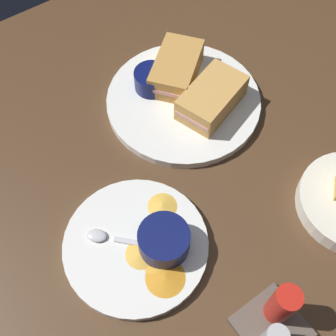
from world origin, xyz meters
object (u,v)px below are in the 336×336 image
object	(u,v)px
spoon_by_dark_ramekin	(179,91)
spoon_by_gravy_ramekin	(105,237)
ramekin_dark_sauce	(151,79)
plate_chips_companion	(136,245)
sandwich_half_near	(212,98)
sandwich_half_far	(176,69)
condiment_caddy	(277,320)
plate_sandwich_main	(182,102)
ramekin_light_gravy	(164,240)

from	to	relation	value
spoon_by_dark_ramekin	spoon_by_gravy_ramekin	size ratio (longest dim) A/B	1.05
ramekin_dark_sauce	plate_chips_companion	size ratio (longest dim) A/B	0.29
sandwich_half_near	sandwich_half_far	size ratio (longest dim) A/B	0.99
plate_chips_companion	condiment_caddy	distance (cm)	23.24
plate_sandwich_main	ramekin_light_gravy	xyz separation A→B (cm)	(19.50, 21.76, 3.07)
ramekin_dark_sauce	ramekin_light_gravy	size ratio (longest dim) A/B	0.83
ramekin_dark_sauce	condiment_caddy	xyz separation A→B (cm)	(10.42, 45.81, -0.26)
sandwich_half_near	ramekin_light_gravy	world-z (taller)	sandwich_half_near
spoon_by_dark_ramekin	condiment_caddy	distance (cm)	43.96
plate_sandwich_main	condiment_caddy	xyz separation A→B (cm)	(13.42, 39.99, 2.61)
ramekin_dark_sauce	ramekin_light_gravy	distance (cm)	32.13
condiment_caddy	ramekin_light_gravy	bearing A→B (deg)	-71.56
sandwich_half_near	spoon_by_dark_ramekin	xyz separation A→B (cm)	(2.88, -6.17, -2.04)
plate_sandwich_main	spoon_by_dark_ramekin	xyz separation A→B (cm)	(-0.39, -1.72, 1.16)
ramekin_dark_sauce	plate_chips_companion	xyz separation A→B (cm)	(19.89, 24.74, -2.87)
sandwich_half_near	condiment_caddy	size ratio (longest dim) A/B	1.56
ramekin_dark_sauce	condiment_caddy	size ratio (longest dim) A/B	0.69
plate_chips_companion	condiment_caddy	world-z (taller)	condiment_caddy
plate_sandwich_main	condiment_caddy	distance (cm)	42.26
spoon_by_gravy_ramekin	plate_sandwich_main	bearing A→B (deg)	-149.52
spoon_by_dark_ramekin	plate_chips_companion	size ratio (longest dim) A/B	0.38
plate_sandwich_main	spoon_by_gravy_ramekin	xyz separation A→B (cm)	(26.24, 15.44, 1.16)
plate_sandwich_main	spoon_by_gravy_ramekin	size ratio (longest dim) A/B	3.57
plate_sandwich_main	ramekin_dark_sauce	distance (cm)	7.14
ramekin_dark_sauce	spoon_by_gravy_ramekin	xyz separation A→B (cm)	(23.24, 21.26, -1.70)
plate_chips_companion	spoon_by_gravy_ramekin	bearing A→B (deg)	-46.11
plate_sandwich_main	plate_chips_companion	distance (cm)	29.70
ramekin_dark_sauce	plate_sandwich_main	bearing A→B (deg)	117.29
plate_chips_companion	condiment_caddy	xyz separation A→B (cm)	(-9.47, 21.06, 2.61)
plate_sandwich_main	sandwich_half_near	xyz separation A→B (cm)	(-3.27, 4.45, 3.20)
ramekin_light_gravy	sandwich_half_far	bearing A→B (deg)	-129.01
spoon_by_dark_ramekin	ramekin_light_gravy	world-z (taller)	ramekin_light_gravy
ramekin_light_gravy	spoon_by_gravy_ramekin	distance (cm)	9.43
sandwich_half_near	spoon_by_gravy_ramekin	distance (cm)	31.56
plate_sandwich_main	spoon_by_dark_ramekin	distance (cm)	2.11
ramekin_dark_sauce	spoon_by_dark_ramekin	xyz separation A→B (cm)	(-3.39, 4.10, -1.70)
plate_sandwich_main	plate_chips_companion	bearing A→B (deg)	39.59
plate_sandwich_main	sandwich_half_near	size ratio (longest dim) A/B	1.97
spoon_by_dark_ramekin	spoon_by_gravy_ramekin	xyz separation A→B (cm)	(26.63, 17.16, 0.00)
sandwich_half_far	ramekin_light_gravy	xyz separation A→B (cm)	(21.72, 26.82, -0.13)
sandwich_half_near	sandwich_half_far	xyz separation A→B (cm)	(1.05, -9.51, 0.00)
plate_sandwich_main	plate_chips_companion	size ratio (longest dim) A/B	1.28
sandwich_half_far	spoon_by_dark_ramekin	bearing A→B (deg)	61.26
sandwich_half_far	plate_chips_companion	bearing A→B (deg)	43.69
plate_sandwich_main	condiment_caddy	bearing A→B (deg)	71.45
spoon_by_dark_ramekin	ramekin_light_gravy	bearing A→B (deg)	49.73
sandwich_half_far	plate_chips_companion	distance (cm)	34.88
ramekin_light_gravy	plate_chips_companion	bearing A→B (deg)	-39.81
spoon_by_dark_ramekin	condiment_caddy	bearing A→B (deg)	71.68
spoon_by_dark_ramekin	condiment_caddy	xyz separation A→B (cm)	(13.81, 41.71, 1.44)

